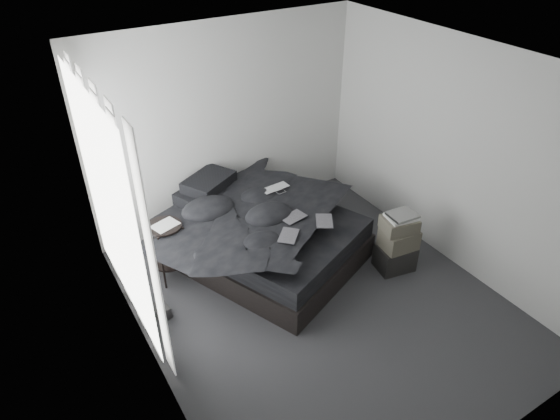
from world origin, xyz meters
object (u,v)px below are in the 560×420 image
bed (262,246)px  laptop (278,185)px  side_stand (168,252)px  box_lower (395,257)px

bed → laptop: bearing=7.5°
laptop → side_stand: 1.51m
bed → laptop: (0.35, 0.20, 0.65)m
laptop → box_lower: (0.88, -1.22, -0.65)m
bed → box_lower: (1.23, -1.02, 0.01)m
laptop → side_stand: laptop is taller
bed → box_lower: 1.60m
bed → box_lower: size_ratio=5.24×
bed → side_stand: side_stand is taller
laptop → box_lower: size_ratio=0.84×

